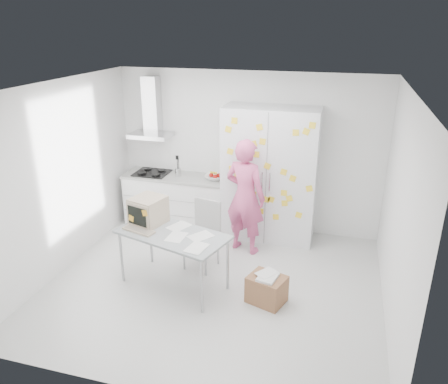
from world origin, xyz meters
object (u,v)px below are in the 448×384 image
(person, at_px, (245,197))
(desk, at_px, (157,221))
(chair, at_px, (204,230))
(cardboard_box, at_px, (267,289))

(person, bearing_deg, desk, 66.10)
(person, xyz_separation_m, chair, (-0.48, -0.61, -0.34))
(chair, bearing_deg, desk, -121.32)
(person, relative_size, cardboard_box, 3.30)
(chair, xyz_separation_m, cardboard_box, (1.08, -0.68, -0.38))
(desk, relative_size, cardboard_box, 2.94)
(person, height_order, desk, person)
(cardboard_box, bearing_deg, chair, 147.70)
(desk, distance_m, chair, 0.79)
(chair, height_order, cardboard_box, chair)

